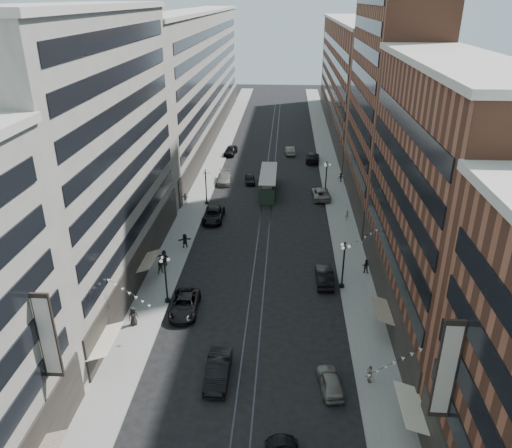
% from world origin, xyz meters
% --- Properties ---
extents(ground, '(220.00, 220.00, 0.00)m').
position_xyz_m(ground, '(0.00, 60.00, 0.00)').
color(ground, black).
rests_on(ground, ground).
extents(sidewalk_west, '(4.00, 180.00, 0.15)m').
position_xyz_m(sidewalk_west, '(-11.00, 70.00, 0.07)').
color(sidewalk_west, gray).
rests_on(sidewalk_west, ground).
extents(sidewalk_east, '(4.00, 180.00, 0.15)m').
position_xyz_m(sidewalk_east, '(11.00, 70.00, 0.07)').
color(sidewalk_east, gray).
rests_on(sidewalk_east, ground).
extents(rail_west, '(0.12, 180.00, 0.02)m').
position_xyz_m(rail_west, '(-0.70, 70.00, 0.01)').
color(rail_west, '#2D2D33').
rests_on(rail_west, ground).
extents(rail_east, '(0.12, 180.00, 0.02)m').
position_xyz_m(rail_east, '(0.70, 70.00, 0.01)').
color(rail_east, '#2D2D33').
rests_on(rail_east, ground).
extents(building_west_mid, '(8.00, 36.00, 28.00)m').
position_xyz_m(building_west_mid, '(-17.00, 33.00, 14.00)').
color(building_west_mid, '#9E988C').
rests_on(building_west_mid, ground).
extents(building_west_far, '(8.00, 90.00, 26.00)m').
position_xyz_m(building_west_far, '(-17.00, 96.00, 13.00)').
color(building_west_far, '#9E988C').
rests_on(building_west_far, ground).
extents(building_east_mid, '(8.00, 30.00, 24.00)m').
position_xyz_m(building_east_mid, '(17.00, 28.00, 12.00)').
color(building_east_mid, brown).
rests_on(building_east_mid, ground).
extents(building_east_tower, '(8.00, 26.00, 42.00)m').
position_xyz_m(building_east_tower, '(17.00, 56.00, 21.00)').
color(building_east_tower, brown).
rests_on(building_east_tower, ground).
extents(building_east_far, '(8.00, 72.00, 24.00)m').
position_xyz_m(building_east_far, '(17.00, 105.00, 12.00)').
color(building_east_far, brown).
rests_on(building_east_far, ground).
extents(lamppost_sw_far, '(1.03, 1.14, 5.52)m').
position_xyz_m(lamppost_sw_far, '(-9.20, 28.00, 3.10)').
color(lamppost_sw_far, black).
rests_on(lamppost_sw_far, sidewalk_west).
extents(lamppost_sw_mid, '(1.03, 1.14, 5.52)m').
position_xyz_m(lamppost_sw_mid, '(-9.20, 55.00, 3.10)').
color(lamppost_sw_mid, black).
rests_on(lamppost_sw_mid, sidewalk_west).
extents(lamppost_se_far, '(1.03, 1.14, 5.52)m').
position_xyz_m(lamppost_se_far, '(9.20, 32.00, 3.10)').
color(lamppost_se_far, black).
rests_on(lamppost_se_far, sidewalk_east).
extents(lamppost_se_mid, '(1.03, 1.14, 5.52)m').
position_xyz_m(lamppost_se_mid, '(9.20, 60.00, 3.10)').
color(lamppost_se_mid, black).
rests_on(lamppost_se_mid, sidewalk_east).
extents(streetcar, '(2.61, 11.78, 3.26)m').
position_xyz_m(streetcar, '(0.00, 61.10, 1.50)').
color(streetcar, '#223626').
rests_on(streetcar, ground).
extents(car_2, '(2.89, 5.89, 1.61)m').
position_xyz_m(car_2, '(-7.09, 26.51, 0.81)').
color(car_2, black).
rests_on(car_2, ground).
extents(car_4, '(2.27, 4.48, 1.46)m').
position_xyz_m(car_4, '(6.80, 16.44, 0.73)').
color(car_4, slate).
rests_on(car_4, ground).
extents(car_5, '(1.90, 5.39, 1.77)m').
position_xyz_m(car_5, '(-2.44, 16.99, 0.89)').
color(car_5, black).
rests_on(car_5, ground).
extents(pedestrian_2, '(1.04, 0.84, 1.88)m').
position_xyz_m(pedestrian_2, '(-11.20, 33.78, 1.09)').
color(pedestrian_2, black).
rests_on(pedestrian_2, sidewalk_west).
extents(pedestrian_4, '(0.64, 1.04, 1.65)m').
position_xyz_m(pedestrian_4, '(10.06, 17.27, 0.97)').
color(pedestrian_4, '#A19885').
rests_on(pedestrian_4, sidewalk_east).
extents(car_7, '(2.76, 5.97, 1.66)m').
position_xyz_m(car_7, '(-7.34, 49.23, 0.83)').
color(car_7, black).
rests_on(car_7, ground).
extents(car_8, '(2.71, 5.75, 1.62)m').
position_xyz_m(car_8, '(-7.69, 65.02, 0.81)').
color(car_8, slate).
rests_on(car_8, ground).
extents(car_9, '(2.70, 5.42, 1.77)m').
position_xyz_m(car_9, '(-8.37, 81.61, 0.89)').
color(car_9, black).
rests_on(car_9, ground).
extents(car_10, '(1.85, 5.20, 1.71)m').
position_xyz_m(car_10, '(7.37, 33.01, 0.85)').
color(car_10, black).
rests_on(car_10, ground).
extents(car_11, '(3.00, 5.94, 1.61)m').
position_xyz_m(car_11, '(8.40, 58.76, 0.81)').
color(car_11, gray).
rests_on(car_11, ground).
extents(car_12, '(2.85, 6.22, 1.76)m').
position_xyz_m(car_12, '(7.90, 77.97, 0.88)').
color(car_12, black).
rests_on(car_12, ground).
extents(car_13, '(2.11, 4.27, 1.40)m').
position_xyz_m(car_13, '(-3.28, 65.12, 0.70)').
color(car_13, black).
rests_on(car_13, ground).
extents(car_14, '(2.19, 4.95, 1.58)m').
position_xyz_m(car_14, '(3.53, 82.72, 0.79)').
color(car_14, slate).
rests_on(car_14, ground).
extents(pedestrian_5, '(1.80, 1.15, 1.89)m').
position_xyz_m(pedestrian_5, '(-11.31, 35.74, 1.09)').
color(pedestrian_5, black).
rests_on(pedestrian_5, sidewalk_west).
extents(pedestrian_6, '(1.16, 0.80, 1.81)m').
position_xyz_m(pedestrian_6, '(-12.38, 54.77, 1.05)').
color(pedestrian_6, '#A79D8A').
rests_on(pedestrian_6, sidewalk_west).
extents(pedestrian_7, '(0.90, 0.63, 1.69)m').
position_xyz_m(pedestrian_7, '(12.21, 35.37, 0.99)').
color(pedestrian_7, black).
rests_on(pedestrian_7, sidewalk_east).
extents(pedestrian_8, '(0.67, 0.51, 1.63)m').
position_xyz_m(pedestrian_8, '(11.58, 50.30, 0.97)').
color(pedestrian_8, '#BCB39B').
rests_on(pedestrian_8, sidewalk_east).
extents(pedestrian_9, '(1.12, 0.77, 1.60)m').
position_xyz_m(pedestrian_9, '(12.27, 66.30, 0.95)').
color(pedestrian_9, black).
rests_on(pedestrian_9, sidewalk_east).
extents(pedestrian_extra_0, '(1.08, 0.95, 1.94)m').
position_xyz_m(pedestrian_extra_0, '(-11.55, 23.85, 1.12)').
color(pedestrian_extra_0, black).
rests_on(pedestrian_extra_0, sidewalk_west).
extents(pedestrian_extra_1, '(1.77, 1.02, 1.84)m').
position_xyz_m(pedestrian_extra_1, '(-9.73, 40.41, 1.07)').
color(pedestrian_extra_1, black).
rests_on(pedestrian_extra_1, sidewalk_west).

